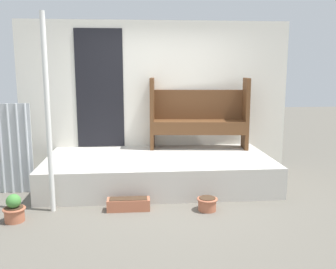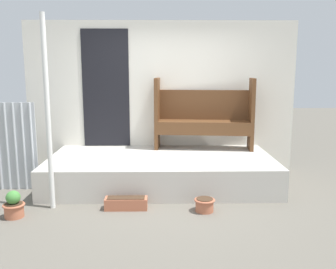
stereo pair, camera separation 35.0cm
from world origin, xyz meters
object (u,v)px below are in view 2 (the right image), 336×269
(planter_box_rect, at_px, (126,203))
(bench, at_px, (204,114))
(flower_pot_middle, at_px, (205,204))
(support_post, at_px, (48,114))
(flower_pot_left, at_px, (14,206))

(planter_box_rect, bearing_deg, bench, 54.40)
(flower_pot_middle, bearing_deg, support_post, 175.41)
(support_post, relative_size, planter_box_rect, 4.50)
(bench, relative_size, flower_pot_left, 4.95)
(bench, distance_m, flower_pot_left, 3.28)
(support_post, relative_size, flower_pot_left, 7.33)
(bench, xyz_separation_m, flower_pot_middle, (-0.17, -1.74, -0.94))
(support_post, bearing_deg, bench, 36.42)
(support_post, relative_size, bench, 1.48)
(support_post, bearing_deg, flower_pot_middle, -4.59)
(support_post, xyz_separation_m, flower_pot_left, (-0.38, -0.31, -1.09))
(support_post, distance_m, flower_pot_middle, 2.29)
(bench, relative_size, planter_box_rect, 3.04)
(support_post, bearing_deg, planter_box_rect, -3.64)
(planter_box_rect, bearing_deg, flower_pot_left, -169.66)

